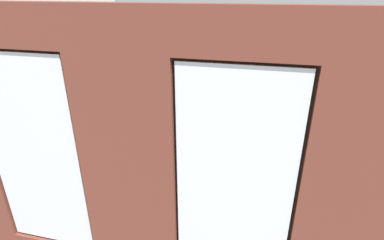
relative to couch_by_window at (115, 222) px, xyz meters
name	(u,v)px	position (x,y,z in m)	size (l,w,h in m)	color
ground_plane	(196,166)	(-0.64, -2.25, -0.38)	(6.40, 6.57, 0.10)	brown
brick_wall_with_windows	(130,181)	(-0.64, 0.65, 1.25)	(5.80, 0.30, 3.24)	brown
white_wall_right	(55,82)	(2.21, -2.05, 1.29)	(0.10, 5.57, 3.24)	silver
couch_by_window	(115,222)	(0.00, 0.00, 0.00)	(1.72, 0.87, 0.80)	black
couch_left	(310,163)	(-2.84, -2.28, 0.00)	(0.96, 1.85, 0.80)	black
coffee_table	(203,141)	(-0.71, -2.58, 0.05)	(1.25, 0.72, 0.44)	tan
cup_ceramic	(203,137)	(-0.71, -2.58, 0.15)	(0.07, 0.07, 0.08)	#4C4C51
candle_jar	(206,139)	(-0.80, -2.48, 0.17)	(0.08, 0.08, 0.11)	#B7333D
table_plant_small	(196,130)	(-0.55, -2.67, 0.25)	(0.16, 0.16, 0.26)	gray
remote_gray	(220,137)	(-1.05, -2.71, 0.12)	(0.05, 0.17, 0.02)	#59595B
remote_silver	(184,138)	(-0.34, -2.48, 0.12)	(0.05, 0.17, 0.02)	#B2B2B7
media_console	(96,129)	(1.91, -2.77, -0.06)	(1.10, 0.42, 0.54)	black
tv_flatscreen	(93,106)	(1.91, -2.78, 0.54)	(0.99, 0.20, 0.66)	black
papasan_chair	(206,110)	(-0.47, -4.20, 0.10)	(1.05, 1.05, 0.67)	olive
potted_plant_corner_near_left	(308,109)	(-2.99, -4.53, 0.25)	(0.91, 0.99, 1.29)	#9E5638
potted_plant_between_couches	(208,223)	(-1.31, -0.05, 0.23)	(0.57, 0.57, 0.90)	#47423D
potted_plant_beside_window_right	(35,206)	(1.19, 0.10, 0.14)	(0.50, 0.50, 0.75)	brown
potted_plant_corner_far_left	(358,238)	(-2.99, 0.09, 0.51)	(1.19, 1.08, 1.43)	beige
potted_plant_by_left_couch	(285,129)	(-2.44, -3.63, 0.03)	(0.25, 0.25, 0.55)	gray
potted_plant_mid_room_small	(237,130)	(-1.36, -3.35, 0.03)	(0.33, 0.33, 0.52)	gray
potted_plant_foreground_right	(135,87)	(1.61, -4.49, 0.49)	(0.93, 0.93, 1.33)	gray
potted_plant_near_tv	(92,132)	(1.36, -1.77, 0.40)	(0.71, 0.71, 1.10)	#47423D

